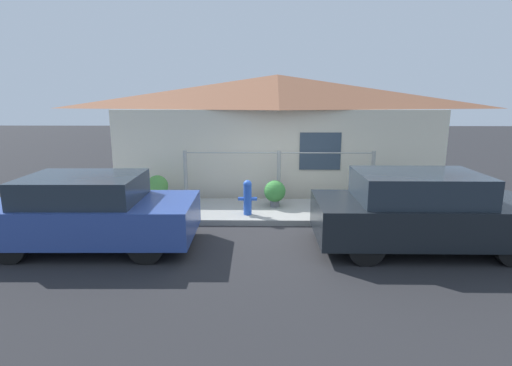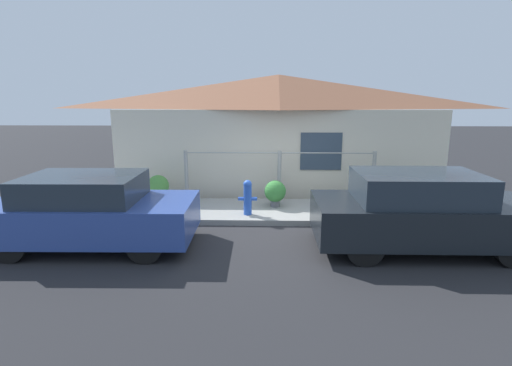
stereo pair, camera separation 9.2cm
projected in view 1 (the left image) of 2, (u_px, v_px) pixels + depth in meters
name	position (u px, v px, depth m)	size (l,w,h in m)	color
ground_plane	(281.00, 226.00, 8.71)	(60.00, 60.00, 0.00)	#262628
sidewalk	(280.00, 211.00, 9.62)	(24.00, 1.89, 0.13)	gray
house	(277.00, 99.00, 11.36)	(9.39, 2.23, 3.38)	beige
fence	(279.00, 174.00, 10.23)	(4.90, 0.10, 1.29)	#999993
car_left	(91.00, 212.00, 7.38)	(3.76, 1.79, 1.37)	#2D4793
car_right	(422.00, 211.00, 7.27)	(3.97, 1.71, 1.44)	black
fire_hydrant	(248.00, 197.00, 9.04)	(0.43, 0.19, 0.80)	blue
potted_plant_near_hydrant	(275.00, 192.00, 9.70)	(0.53, 0.53, 0.65)	slate
potted_plant_by_fence	(157.00, 187.00, 10.18)	(0.55, 0.55, 0.68)	#9E5638
potted_plant_corner	(371.00, 192.00, 9.78)	(0.47, 0.47, 0.63)	#9E5638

